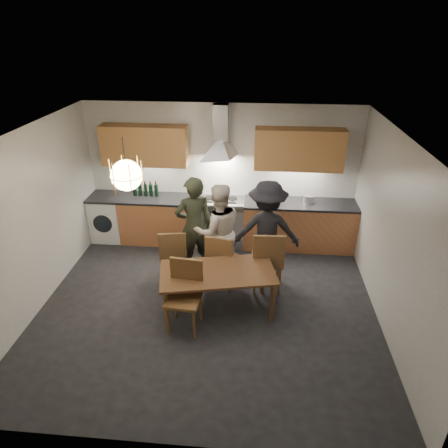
# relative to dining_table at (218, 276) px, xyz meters

# --- Properties ---
(ground) EXTENTS (5.00, 5.00, 0.00)m
(ground) POSITION_rel_dining_table_xyz_m (-0.16, 0.08, -0.61)
(ground) COLOR black
(ground) RESTS_ON ground
(room_shell) EXTENTS (5.02, 4.52, 2.61)m
(room_shell) POSITION_rel_dining_table_xyz_m (-0.16, 0.08, 1.10)
(room_shell) COLOR white
(room_shell) RESTS_ON ground
(counter_run) EXTENTS (5.00, 0.62, 0.90)m
(counter_run) POSITION_rel_dining_table_xyz_m (-0.14, 2.03, -0.16)
(counter_run) COLOR #CD804E
(counter_run) RESTS_ON ground
(range_stove) EXTENTS (0.90, 0.60, 0.92)m
(range_stove) POSITION_rel_dining_table_xyz_m (-0.16, 2.03, -0.17)
(range_stove) COLOR silver
(range_stove) RESTS_ON ground
(wall_fixtures) EXTENTS (4.30, 0.54, 1.10)m
(wall_fixtures) POSITION_rel_dining_table_xyz_m (-0.16, 2.15, 1.27)
(wall_fixtures) COLOR tan
(wall_fixtures) RESTS_ON ground
(pendant_lamp) EXTENTS (0.43, 0.43, 0.70)m
(pendant_lamp) POSITION_rel_dining_table_xyz_m (-1.16, -0.02, 1.49)
(pendant_lamp) COLOR black
(pendant_lamp) RESTS_ON ground
(dining_table) EXTENTS (1.76, 1.13, 0.69)m
(dining_table) POSITION_rel_dining_table_xyz_m (0.00, 0.00, 0.00)
(dining_table) COLOR brown
(dining_table) RESTS_ON ground
(chair_back_left) EXTENTS (0.49, 0.49, 0.95)m
(chair_back_left) POSITION_rel_dining_table_xyz_m (-0.79, 0.68, -0.06)
(chair_back_left) COLOR brown
(chair_back_left) RESTS_ON ground
(chair_back_mid) EXTENTS (0.52, 0.52, 0.96)m
(chair_back_mid) POSITION_rel_dining_table_xyz_m (-0.01, 0.58, -0.06)
(chair_back_mid) COLOR brown
(chair_back_mid) RESTS_ON ground
(chair_back_right) EXTENTS (0.50, 0.50, 1.06)m
(chair_back_right) POSITION_rel_dining_table_xyz_m (0.72, 0.55, 0.00)
(chair_back_right) COLOR brown
(chair_back_right) RESTS_ON ground
(chair_front) EXTENTS (0.50, 0.50, 1.01)m
(chair_front) POSITION_rel_dining_table_xyz_m (-0.41, -0.33, -0.03)
(chair_front) COLOR brown
(chair_front) RESTS_ON ground
(person_left) EXTENTS (0.73, 0.62, 1.71)m
(person_left) POSITION_rel_dining_table_xyz_m (-0.50, 1.04, 0.25)
(person_left) COLOR black
(person_left) RESTS_ON ground
(person_mid) EXTENTS (0.96, 0.85, 1.64)m
(person_mid) POSITION_rel_dining_table_xyz_m (-0.09, 0.95, 0.21)
(person_mid) COLOR beige
(person_mid) RESTS_ON ground
(person_right) EXTENTS (1.12, 0.67, 1.69)m
(person_right) POSITION_rel_dining_table_xyz_m (0.69, 1.01, 0.24)
(person_right) COLOR black
(person_right) RESTS_ON ground
(mixing_bowl) EXTENTS (0.38, 0.38, 0.08)m
(mixing_bowl) POSITION_rel_dining_table_xyz_m (0.79, 1.96, 0.33)
(mixing_bowl) COLOR #ADAEB1
(mixing_bowl) RESTS_ON counter_run
(stock_pot) EXTENTS (0.23, 0.23, 0.14)m
(stock_pot) POSITION_rel_dining_table_xyz_m (1.45, 2.06, 0.36)
(stock_pot) COLOR silver
(stock_pot) RESTS_ON counter_run
(wine_bottles) EXTENTS (0.48, 0.07, 0.29)m
(wine_bottles) POSITION_rel_dining_table_xyz_m (-1.58, 2.10, 0.44)
(wine_bottles) COLOR black
(wine_bottles) RESTS_ON counter_run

